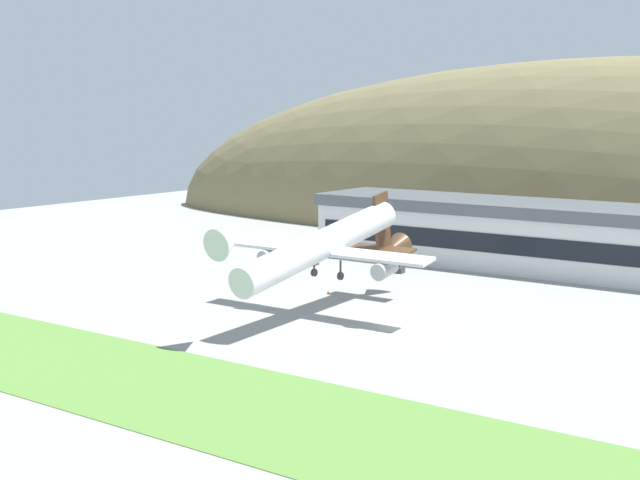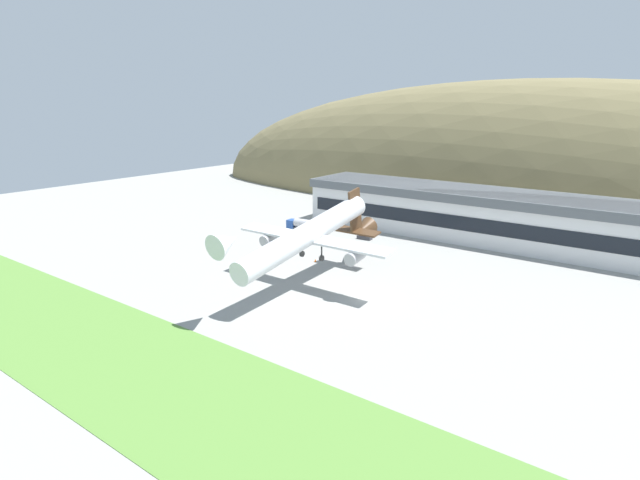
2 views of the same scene
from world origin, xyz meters
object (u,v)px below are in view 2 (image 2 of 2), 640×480
service_car_1 (364,237)px  fuel_truck (299,225)px  terminal_building (479,212)px  cargo_airplane (309,235)px  traffic_cone_0 (315,260)px

service_car_1 → fuel_truck: (-18.75, -2.55, 0.84)m
terminal_building → cargo_airplane: size_ratio=2.07×
fuel_truck → traffic_cone_0: 27.59m
fuel_truck → traffic_cone_0: fuel_truck is taller
terminal_building → fuel_truck: (-41.13, -19.87, -5.38)m
terminal_building → fuel_truck: size_ratio=12.90×
cargo_airplane → service_car_1: cargo_airplane is taller
service_car_1 → fuel_truck: fuel_truck is taller
terminal_building → cargo_airplane: cargo_airplane is taller
cargo_airplane → traffic_cone_0: cargo_airplane is taller
cargo_airplane → fuel_truck: size_ratio=6.23×
cargo_airplane → service_car_1: size_ratio=11.76×
cargo_airplane → terminal_building: bearing=76.1°
terminal_building → traffic_cone_0: 45.11m
cargo_airplane → fuel_truck: cargo_airplane is taller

